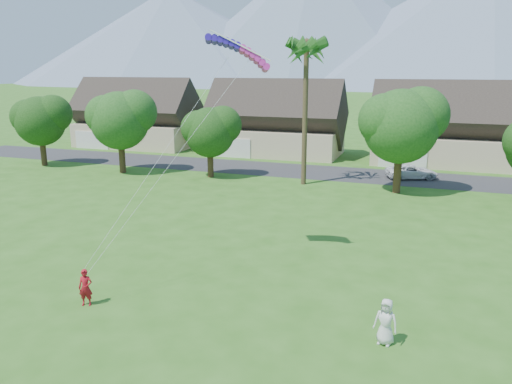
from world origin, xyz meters
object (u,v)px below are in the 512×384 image
at_px(parked_car, 412,172).
at_px(parafoil_kite, 240,48).
at_px(kite_flyer, 86,288).
at_px(watcher, 386,322).

bearing_deg(parked_car, parafoil_kite, 141.18).
xyz_separation_m(kite_flyer, parked_car, (12.20, 31.26, -0.17)).
bearing_deg(kite_flyer, parafoil_kite, 39.60).
bearing_deg(watcher, parafoil_kite, 154.67).
xyz_separation_m(kite_flyer, parafoil_kite, (4.48, 7.13, 10.13)).
distance_m(watcher, parafoil_kite, 14.23).
bearing_deg(parafoil_kite, watcher, -56.55).
distance_m(kite_flyer, watcher, 12.57).
bearing_deg(watcher, kite_flyer, -163.44).
relative_size(kite_flyer, parked_car, 0.35).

